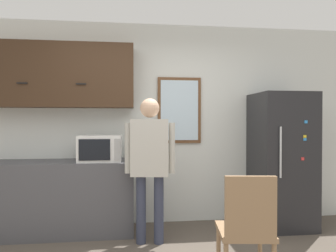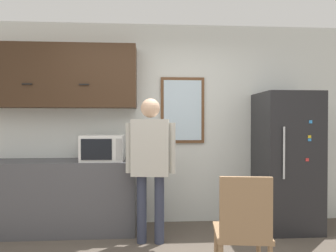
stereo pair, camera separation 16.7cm
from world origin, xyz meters
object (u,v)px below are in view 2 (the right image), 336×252
object	(u,v)px
microwave	(103,148)
refrigerator	(286,161)
person	(150,155)
chair	(243,226)

from	to	relation	value
microwave	refrigerator	world-z (taller)	refrigerator
microwave	person	distance (m)	0.69
person	refrigerator	xyz separation A→B (m)	(1.75, 0.35, -0.12)
refrigerator	chair	distance (m)	1.70
refrigerator	chair	xyz separation A→B (m)	(-0.99, -1.33, -0.36)
refrigerator	person	bearing A→B (deg)	-168.57
refrigerator	microwave	bearing A→B (deg)	179.93
person	chair	world-z (taller)	person
microwave	person	world-z (taller)	person
microwave	person	size ratio (longest dim) A/B	0.31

